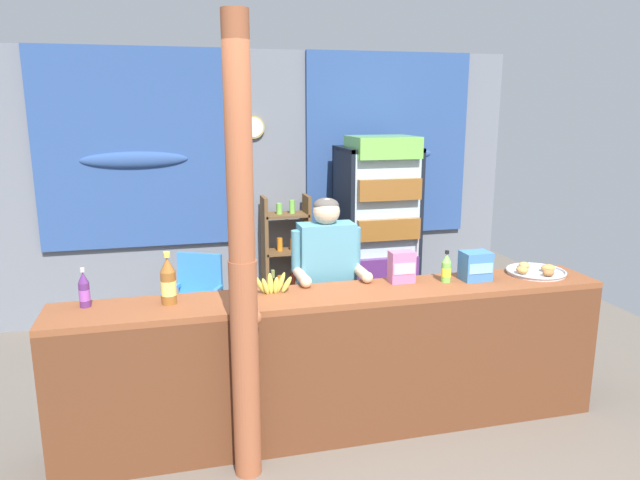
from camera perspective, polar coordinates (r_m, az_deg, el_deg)
The scene contains 15 objects.
ground_plane at distance 4.89m, azimuth -1.93°, elevation -13.47°, with size 7.54×7.54×0.00m, color #665B51.
back_wall_curtained at distance 6.19m, azimuth -5.58°, elevation 5.78°, with size 5.34×0.22×2.70m.
stall_counter at distance 3.91m, azimuth 2.34°, elevation -10.92°, with size 3.63×0.47×0.98m.
timber_post at distance 3.34m, azimuth -7.46°, elevation -2.91°, with size 0.18×0.16×2.65m.
drink_fridge at distance 5.91m, azimuth 5.57°, elevation 1.73°, with size 0.73×0.72×1.88m.
bottle_shelf_rack at distance 6.09m, azimuth -3.26°, elevation -1.48°, with size 0.48×0.28×1.27m.
plastic_lawn_chair at distance 5.46m, azimuth -11.88°, elevation -5.31°, with size 0.59×0.59×0.86m.
shopkeeper at distance 4.27m, azimuth 0.63°, elevation -3.48°, with size 0.51×0.42×1.53m.
soda_bottle_iced_tea at distance 3.73m, azimuth -14.37°, elevation -3.92°, with size 0.09×0.09×0.33m.
soda_bottle_lime_soda at distance 4.16m, azimuth 12.04°, elevation -2.70°, with size 0.07×0.07×0.22m.
soda_bottle_grape_soda at distance 3.84m, azimuth -21.72°, elevation -4.53°, with size 0.07×0.07×0.24m.
snack_box_biscuit at distance 4.25m, azimuth 14.72°, elevation -2.41°, with size 0.20×0.16×0.20m.
snack_box_wafer at distance 4.09m, azimuth 7.85°, elevation -2.56°, with size 0.17×0.11×0.22m.
pastry_tray at distance 4.54m, azimuth 20.04°, elevation -2.83°, with size 0.42×0.42×0.07m.
banana_bunch at distance 3.84m, azimuth -4.52°, elevation -4.25°, with size 0.27×0.05×0.16m.
Camera 1 is at (-0.93, -3.12, 2.18)m, focal length 33.30 mm.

